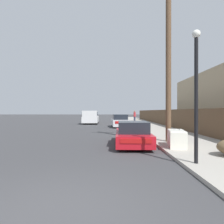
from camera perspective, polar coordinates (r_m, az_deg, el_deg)
name	(u,v)px	position (r m, az deg, el deg)	size (l,w,h in m)	color
ground_plane	(59,213)	(4.03, -15.02, -26.03)	(220.00, 220.00, 0.00)	#38383A
sidewalk_curb	(144,124)	(27.40, 9.14, -3.41)	(4.20, 63.00, 0.12)	#9E998E
discarded_fridge	(176,138)	(9.91, 17.90, -7.21)	(1.01, 1.74, 0.80)	silver
parked_sports_car_red	(132,134)	(10.67, 5.82, -6.31)	(1.87, 4.60, 1.26)	red
car_parked_mid	(120,121)	(22.60, 2.24, -2.64)	(1.97, 4.14, 1.43)	silver
pickup_truck	(91,117)	(28.64, -6.13, -1.51)	(2.23, 5.73, 1.86)	silver
utility_pole	(168,57)	(11.83, 15.78, 14.89)	(1.80, 0.30, 9.10)	brown
street_lamp	(196,85)	(6.97, 22.88, 7.10)	(0.26, 0.26, 4.27)	black
wooden_fence	(162,117)	(26.03, 14.00, -1.43)	(0.08, 40.21, 1.85)	brown
pedestrian	(134,116)	(30.88, 6.44, -1.19)	(0.34, 0.34, 1.77)	#282D42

